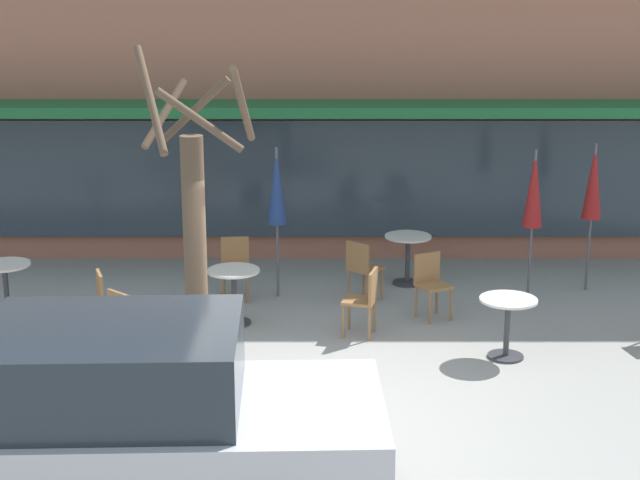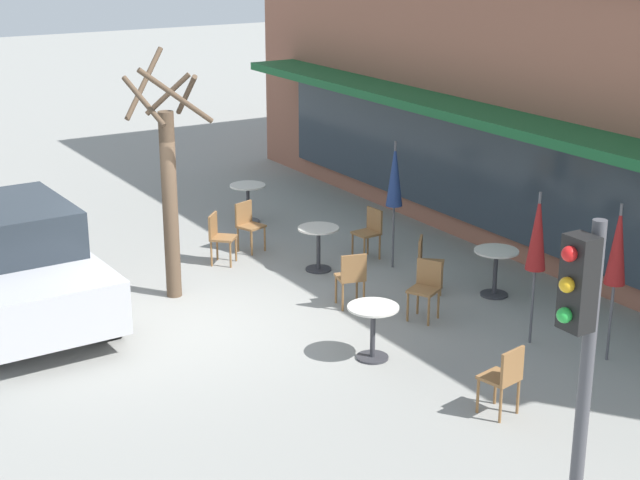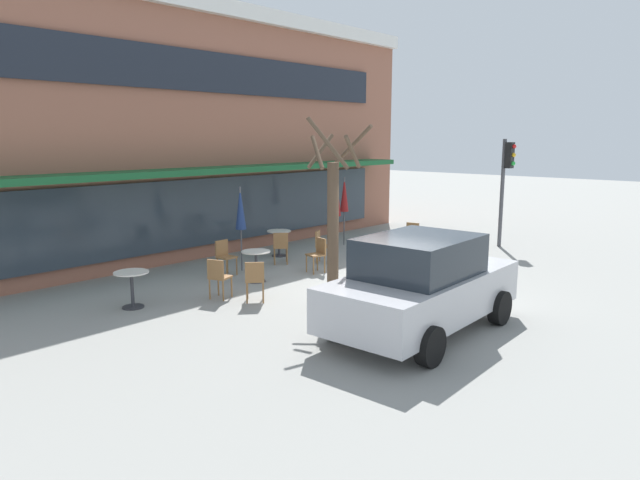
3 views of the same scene
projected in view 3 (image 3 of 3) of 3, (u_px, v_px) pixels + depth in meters
name	position (u px, v px, depth m)	size (l,w,h in m)	color
ground_plane	(378.00, 293.00, 12.81)	(80.00, 80.00, 0.00)	gray
building_facade	(135.00, 131.00, 18.72)	(17.79, 9.10, 7.27)	#935B47
cafe_table_near_wall	(279.00, 239.00, 16.70)	(0.70, 0.70, 0.76)	#333338
cafe_table_streetside	(256.00, 261.00, 13.73)	(0.70, 0.70, 0.76)	#333338
cafe_table_by_tree	(132.00, 283.00, 11.62)	(0.70, 0.70, 0.76)	#333338
cafe_table_mid_patio	(381.00, 247.00, 15.43)	(0.70, 0.70, 0.76)	#333338
patio_umbrella_green_folded	(344.00, 195.00, 18.24)	(0.28, 0.28, 2.20)	#4C4C51
patio_umbrella_cream_folded	(240.00, 209.00, 14.69)	(0.28, 0.28, 2.20)	#4C4C51
patio_umbrella_corner_open	(337.00, 198.00, 17.20)	(0.28, 0.28, 2.20)	#4C4C51
cafe_chair_0	(411.00, 235.00, 17.28)	(0.47, 0.47, 0.89)	olive
cafe_chair_1	(321.00, 244.00, 15.84)	(0.54, 0.54, 0.89)	olive
cafe_chair_2	(255.00, 278.00, 12.01)	(0.57, 0.57, 0.89)	olive
cafe_chair_3	(318.00, 252.00, 14.69)	(0.49, 0.49, 0.89)	olive
cafe_chair_4	(218.00, 275.00, 12.24)	(0.51, 0.51, 0.89)	olive
cafe_chair_5	(225.00, 255.00, 14.39)	(0.43, 0.43, 0.89)	olive
cafe_chair_6	(281.00, 245.00, 15.63)	(0.56, 0.56, 0.89)	olive
parked_sedan	(422.00, 285.00, 10.09)	(4.26, 2.13, 1.76)	#B7B7BC
street_tree	(333.00, 220.00, 11.69)	(1.21, 1.12, 3.85)	brown
traffic_light_pole	(506.00, 175.00, 17.81)	(0.26, 0.44, 3.40)	#47474C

